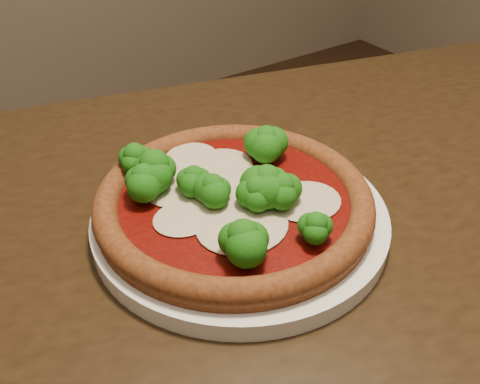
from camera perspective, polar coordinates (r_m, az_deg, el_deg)
dining_table at (r=0.61m, az=7.68°, el=-10.36°), size 1.47×1.04×0.75m
plate at (r=0.53m, az=-0.00°, el=-2.73°), size 0.29×0.29×0.02m
pizza at (r=0.51m, az=-0.99°, el=-0.47°), size 0.27×0.27×0.06m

